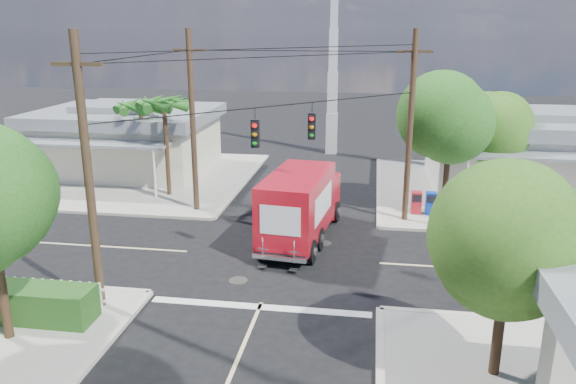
# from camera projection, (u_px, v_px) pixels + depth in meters

# --- Properties ---
(ground) EXTENTS (120.00, 120.00, 0.00)m
(ground) POSITION_uv_depth(u_px,v_px,m) (281.00, 257.00, 22.95)
(ground) COLOR black
(ground) RESTS_ON ground
(sidewalk_ne) EXTENTS (14.12, 14.12, 0.14)m
(sidewalk_ne) POSITION_uv_depth(u_px,v_px,m) (502.00, 192.00, 31.66)
(sidewalk_ne) COLOR #A6A196
(sidewalk_ne) RESTS_ON ground
(sidewalk_nw) EXTENTS (14.12, 14.12, 0.14)m
(sidewalk_nw) POSITION_uv_depth(u_px,v_px,m) (137.00, 177.00, 34.82)
(sidewalk_nw) COLOR #A6A196
(sidewalk_nw) RESTS_ON ground
(road_markings) EXTENTS (32.00, 32.00, 0.01)m
(road_markings) POSITION_uv_depth(u_px,v_px,m) (274.00, 272.00, 21.55)
(road_markings) COLOR beige
(road_markings) RESTS_ON ground
(building_ne) EXTENTS (11.80, 10.20, 4.50)m
(building_ne) POSITION_uv_depth(u_px,v_px,m) (532.00, 150.00, 31.82)
(building_ne) COLOR white
(building_ne) RESTS_ON sidewalk_ne
(building_nw) EXTENTS (10.80, 10.20, 4.30)m
(building_nw) POSITION_uv_depth(u_px,v_px,m) (128.00, 138.00, 35.88)
(building_nw) COLOR beige
(building_nw) RESTS_ON sidewalk_nw
(radio_tower) EXTENTS (0.80, 0.80, 17.00)m
(radio_tower) POSITION_uv_depth(u_px,v_px,m) (333.00, 76.00, 40.24)
(radio_tower) COLOR silver
(radio_tower) RESTS_ON ground
(tree_ne_front) EXTENTS (4.21, 4.14, 6.66)m
(tree_ne_front) POSITION_uv_depth(u_px,v_px,m) (451.00, 120.00, 26.96)
(tree_ne_front) COLOR #422D1C
(tree_ne_front) RESTS_ON sidewalk_ne
(tree_ne_back) EXTENTS (3.77, 3.66, 5.82)m
(tree_ne_back) POSITION_uv_depth(u_px,v_px,m) (497.00, 125.00, 28.83)
(tree_ne_back) COLOR #422D1C
(tree_ne_back) RESTS_ON sidewalk_ne
(tree_se) EXTENTS (3.67, 3.54, 5.62)m
(tree_se) POSITION_uv_depth(u_px,v_px,m) (510.00, 237.00, 13.92)
(tree_se) COLOR #422D1C
(tree_se) RESTS_ON sidewalk_se
(palm_nw_front) EXTENTS (3.01, 3.08, 5.59)m
(palm_nw_front) POSITION_uv_depth(u_px,v_px,m) (164.00, 106.00, 29.72)
(palm_nw_front) COLOR #422D1C
(palm_nw_front) RESTS_ON sidewalk_nw
(palm_nw_back) EXTENTS (3.01, 3.08, 5.19)m
(palm_nw_back) POSITION_uv_depth(u_px,v_px,m) (140.00, 108.00, 31.54)
(palm_nw_back) COLOR #422D1C
(palm_nw_back) RESTS_ON sidewalk_nw
(utility_poles) EXTENTS (12.00, 10.68, 9.00)m
(utility_poles) POSITION_uv_depth(u_px,v_px,m) (249.00, 136.00, 23.37)
(utility_poles) COLOR #473321
(utility_poles) RESTS_ON ground
(picket_fence) EXTENTS (5.94, 0.06, 1.00)m
(picket_fence) POSITION_uv_depth(u_px,v_px,m) (21.00, 290.00, 18.58)
(picket_fence) COLOR silver
(picket_fence) RESTS_ON sidewalk_sw
(hedge_sw) EXTENTS (6.20, 1.20, 1.10)m
(hedge_sw) POSITION_uv_depth(u_px,v_px,m) (0.00, 300.00, 17.85)
(hedge_sw) COLOR #1D4B17
(hedge_sw) RESTS_ON sidewalk_sw
(vending_boxes) EXTENTS (1.90, 0.50, 1.10)m
(vending_boxes) POSITION_uv_depth(u_px,v_px,m) (431.00, 203.00, 27.68)
(vending_boxes) COLOR #A71924
(vending_boxes) RESTS_ON sidewalk_ne
(delivery_truck) EXTENTS (3.05, 7.46, 3.14)m
(delivery_truck) POSITION_uv_depth(u_px,v_px,m) (301.00, 205.00, 24.46)
(delivery_truck) COLOR black
(delivery_truck) RESTS_ON ground
(parked_car) EXTENTS (5.94, 3.75, 1.53)m
(parked_car) POSITION_uv_depth(u_px,v_px,m) (522.00, 231.00, 23.66)
(parked_car) COLOR silver
(parked_car) RESTS_ON ground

